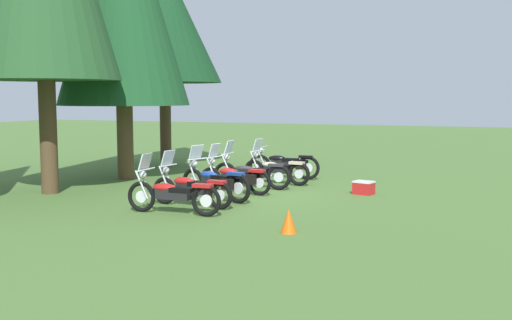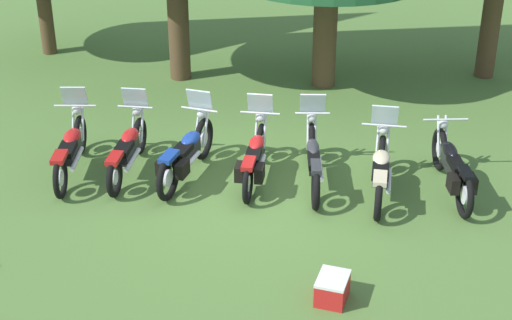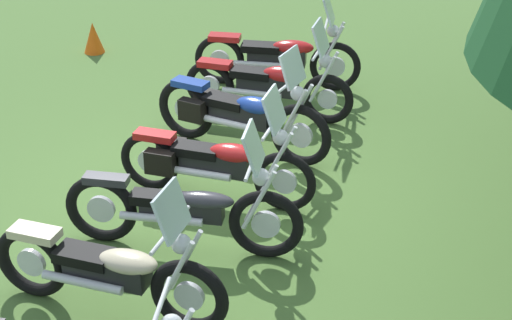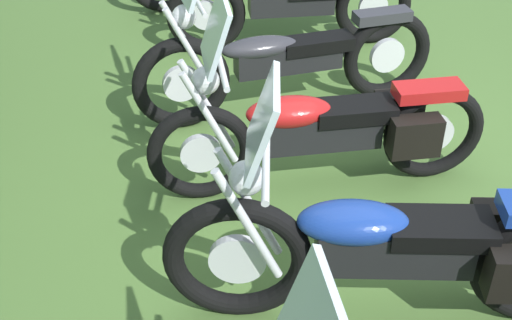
% 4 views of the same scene
% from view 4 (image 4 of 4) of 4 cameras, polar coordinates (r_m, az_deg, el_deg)
% --- Properties ---
extents(ground_plane, '(80.00, 80.00, 0.00)m').
position_cam_4_polar(ground_plane, '(4.61, 6.57, -2.00)').
color(ground_plane, '#4C7033').
extents(motorcycle_2, '(0.97, 2.25, 1.39)m').
position_cam_4_polar(motorcycle_2, '(3.45, 11.90, -7.12)').
color(motorcycle_2, black).
rests_on(motorcycle_2, ground_plane).
extents(motorcycle_3, '(0.74, 2.22, 1.35)m').
position_cam_4_polar(motorcycle_3, '(4.33, 5.84, 2.79)').
color(motorcycle_3, black).
rests_on(motorcycle_3, ground_plane).
extents(motorcycle_4, '(0.60, 2.38, 1.38)m').
position_cam_4_polar(motorcycle_4, '(5.16, 2.37, 8.53)').
color(motorcycle_4, black).
rests_on(motorcycle_4, ground_plane).
extents(motorcycle_5, '(0.74, 2.23, 1.36)m').
position_cam_4_polar(motorcycle_5, '(6.22, 2.72, 13.31)').
color(motorcycle_5, black).
rests_on(motorcycle_5, ground_plane).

